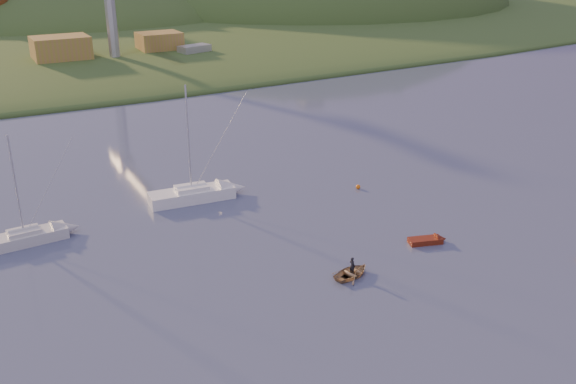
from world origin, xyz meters
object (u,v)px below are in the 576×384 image
sailboat_near (24,237)px  red_tender (432,240)px  sailboat_far (192,194)px  canoe (352,272)px

sailboat_near → red_tender: 37.57m
red_tender → sailboat_far: bearing=145.0°
sailboat_near → red_tender: size_ratio=2.72×
canoe → red_tender: (10.07, 1.57, -0.10)m
sailboat_near → canoe: sailboat_near is taller
sailboat_near → red_tender: sailboat_near is taller
sailboat_near → canoe: bearing=-44.5°
sailboat_far → sailboat_near: bearing=-167.7°
sailboat_far → canoe: size_ratio=3.60×
canoe → red_tender: red_tender is taller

